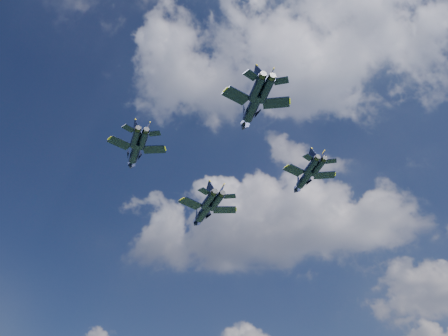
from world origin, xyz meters
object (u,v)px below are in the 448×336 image
(jet_slot, at_px, (252,108))
(jet_lead, at_px, (204,212))
(jet_left, at_px, (135,153))
(jet_right, at_px, (305,179))

(jet_slot, bearing_deg, jet_lead, 89.92)
(jet_lead, xyz_separation_m, jet_slot, (18.55, -32.23, -0.48))
(jet_lead, height_order, jet_slot, jet_lead)
(jet_left, xyz_separation_m, jet_right, (28.88, 20.12, 2.00))
(jet_slot, bearing_deg, jet_right, 47.80)
(jet_left, bearing_deg, jet_lead, 46.24)
(jet_lead, bearing_deg, jet_left, -136.82)
(jet_lead, height_order, jet_left, jet_lead)
(jet_lead, bearing_deg, jet_right, -52.72)
(jet_lead, bearing_deg, jet_slot, -96.71)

